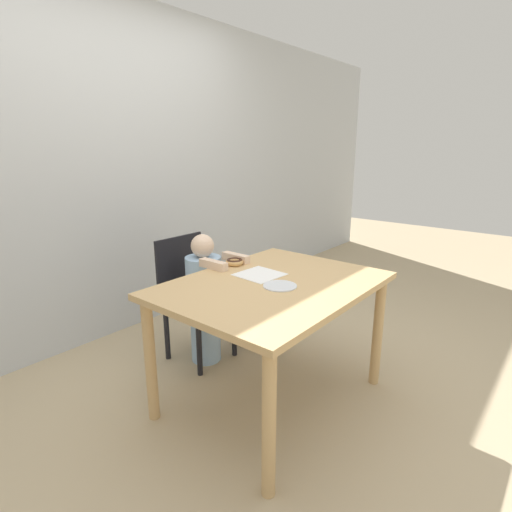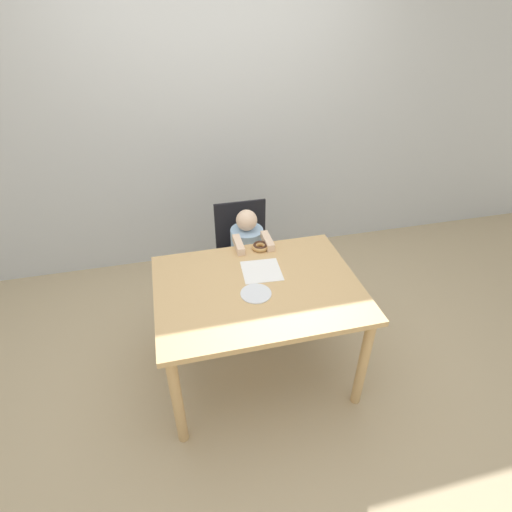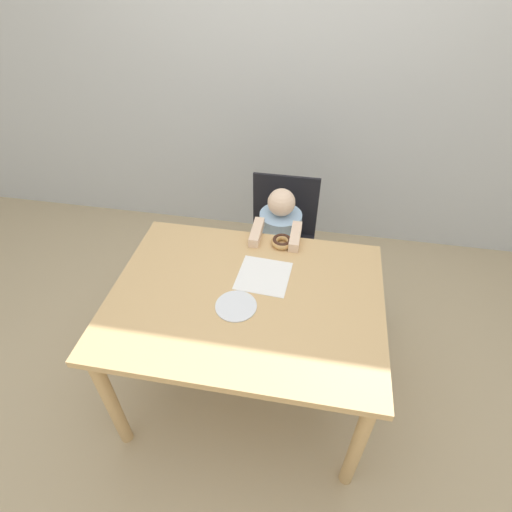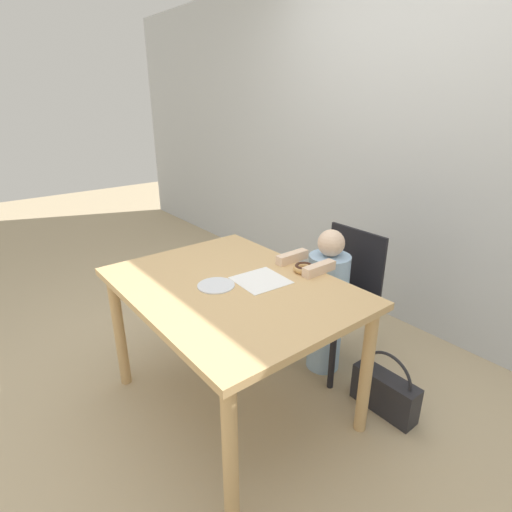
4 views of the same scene
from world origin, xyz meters
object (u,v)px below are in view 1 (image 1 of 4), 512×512
donut (234,262)px  handbag (252,322)px  chair (193,296)px  child_figure (205,299)px

donut → handbag: 0.79m
chair → donut: bearing=-83.9°
chair → donut: (0.04, -0.36, 0.30)m
handbag → chair: bearing=163.3°
chair → donut: size_ratio=7.60×
chair → donut: chair is taller
child_figure → handbag: child_figure is taller
donut → child_figure: bearing=99.0°
handbag → child_figure: bearing=177.0°
chair → handbag: 0.59m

